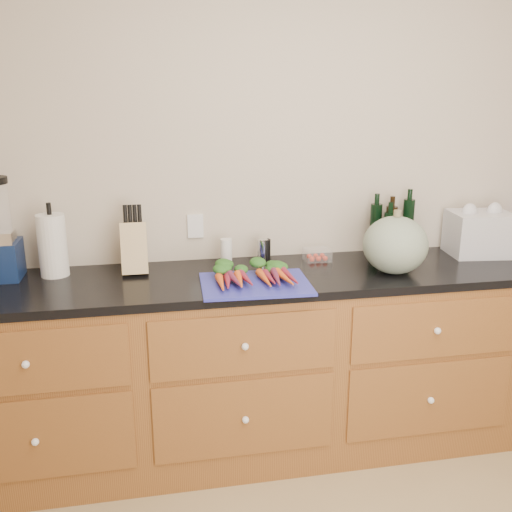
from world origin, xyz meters
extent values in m
cube|color=beige|center=(0.00, 1.62, 1.30)|extent=(4.10, 0.05, 2.60)
cube|color=brown|center=(0.00, 1.30, 0.45)|extent=(3.60, 0.60, 0.90)
cube|color=brown|center=(-1.35, 0.99, 0.72)|extent=(0.82, 0.01, 0.28)
sphere|color=white|center=(-1.35, 0.98, 0.72)|extent=(0.03, 0.03, 0.03)
cube|color=brown|center=(-1.35, 0.99, 0.36)|extent=(0.82, 0.01, 0.38)
sphere|color=white|center=(-1.35, 0.98, 0.36)|extent=(0.03, 0.03, 0.03)
cube|color=brown|center=(-0.45, 0.99, 0.72)|extent=(0.82, 0.01, 0.28)
sphere|color=white|center=(-0.45, 0.98, 0.72)|extent=(0.03, 0.03, 0.03)
cube|color=brown|center=(-0.45, 0.99, 0.36)|extent=(0.82, 0.01, 0.38)
sphere|color=white|center=(-0.45, 0.98, 0.36)|extent=(0.03, 0.03, 0.03)
cube|color=brown|center=(0.45, 0.99, 0.72)|extent=(0.82, 0.01, 0.28)
sphere|color=white|center=(0.45, 0.98, 0.72)|extent=(0.03, 0.03, 0.03)
cube|color=brown|center=(0.45, 0.99, 0.36)|extent=(0.82, 0.01, 0.38)
sphere|color=white|center=(0.45, 0.98, 0.36)|extent=(0.03, 0.03, 0.03)
cube|color=black|center=(0.00, 1.30, 0.92)|extent=(3.64, 0.62, 0.04)
cube|color=#282CA1|center=(-0.37, 1.14, 0.95)|extent=(0.50, 0.39, 0.01)
cone|color=#EE591C|center=(-0.53, 1.12, 0.97)|extent=(0.04, 0.18, 0.04)
cone|color=maroon|center=(-0.50, 1.12, 0.97)|extent=(0.04, 0.18, 0.04)
cone|color=maroon|center=(-0.47, 1.12, 0.97)|extent=(0.04, 0.18, 0.04)
cone|color=#EE591C|center=(-0.44, 1.12, 0.97)|extent=(0.04, 0.18, 0.04)
cone|color=maroon|center=(-0.42, 1.12, 0.97)|extent=(0.04, 0.18, 0.04)
ellipsoid|color=#1C551C|center=(-0.47, 1.26, 0.98)|extent=(0.18, 0.11, 0.05)
cone|color=#EE591C|center=(-0.33, 1.12, 0.97)|extent=(0.04, 0.18, 0.04)
cone|color=maroon|center=(-0.30, 1.12, 0.97)|extent=(0.04, 0.18, 0.04)
cone|color=maroon|center=(-0.28, 1.12, 0.97)|extent=(0.04, 0.18, 0.04)
cone|color=#EE591C|center=(-0.25, 1.12, 0.97)|extent=(0.04, 0.18, 0.04)
cone|color=maroon|center=(-0.22, 1.12, 0.97)|extent=(0.04, 0.18, 0.04)
ellipsoid|color=#1C551C|center=(-0.28, 1.26, 0.98)|extent=(0.18, 0.11, 0.05)
ellipsoid|color=slate|center=(0.31, 1.20, 1.08)|extent=(0.31, 0.31, 0.28)
cube|color=#10204A|center=(-1.52, 1.46, 1.03)|extent=(0.19, 0.19, 0.18)
cylinder|color=white|center=(-1.28, 1.46, 1.09)|extent=(0.13, 0.13, 0.30)
cube|color=tan|center=(-0.91, 1.44, 1.06)|extent=(0.12, 0.12, 0.24)
cylinder|color=white|center=(-0.46, 1.48, 1.01)|extent=(0.06, 0.06, 0.13)
cylinder|color=black|center=(-0.26, 1.48, 1.00)|extent=(0.05, 0.05, 0.12)
cylinder|color=silver|center=(-0.27, 1.48, 1.00)|extent=(0.05, 0.05, 0.12)
cube|color=white|center=(0.01, 1.47, 0.97)|extent=(0.13, 0.10, 0.06)
cylinder|color=black|center=(0.34, 1.52, 1.08)|extent=(0.06, 0.06, 0.27)
cylinder|color=black|center=(0.44, 1.53, 1.07)|extent=(0.06, 0.06, 0.26)
cylinder|color=black|center=(0.53, 1.52, 1.09)|extent=(0.06, 0.06, 0.29)
cylinder|color=black|center=(0.40, 1.47, 1.06)|extent=(0.06, 0.06, 0.24)
camera|label=1|loc=(-0.82, -1.25, 1.78)|focal=40.00mm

